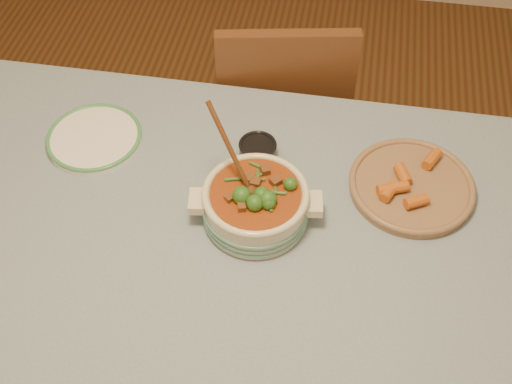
% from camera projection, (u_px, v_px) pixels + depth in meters
% --- Properties ---
extents(floor, '(4.50, 4.50, 0.00)m').
position_uv_depth(floor, '(230.00, 365.00, 2.15)').
color(floor, '#442413').
rests_on(floor, ground).
extents(dining_table, '(1.68, 1.08, 0.76)m').
position_uv_depth(dining_table, '(222.00, 255.00, 1.64)').
color(dining_table, brown).
rests_on(dining_table, floor).
extents(stew_casserole, '(0.33, 0.28, 0.31)m').
position_uv_depth(stew_casserole, '(255.00, 202.00, 1.55)').
color(stew_casserole, beige).
rests_on(stew_casserole, dining_table).
extents(white_plate, '(0.28, 0.28, 0.02)m').
position_uv_depth(white_plate, '(94.00, 138.00, 1.76)').
color(white_plate, white).
rests_on(white_plate, dining_table).
extents(condiment_bowl, '(0.13, 0.13, 0.05)m').
position_uv_depth(condiment_bowl, '(258.00, 150.00, 1.71)').
color(condiment_bowl, black).
rests_on(condiment_bowl, dining_table).
extents(fried_plate, '(0.41, 0.41, 0.05)m').
position_uv_depth(fried_plate, '(412.00, 185.00, 1.64)').
color(fried_plate, '#826048').
rests_on(fried_plate, dining_table).
extents(chair_far, '(0.50, 0.50, 0.91)m').
position_uv_depth(chair_far, '(282.00, 108.00, 2.20)').
color(chair_far, brown).
rests_on(chair_far, floor).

